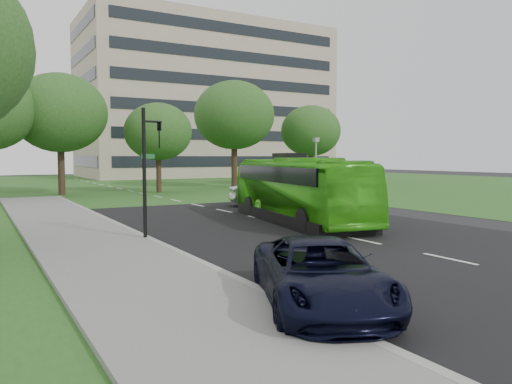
% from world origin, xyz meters
% --- Properties ---
extents(ground, '(160.00, 160.00, 0.00)m').
position_xyz_m(ground, '(0.00, 0.00, 0.00)').
color(ground, black).
rests_on(ground, ground).
extents(street_surfaces, '(120.00, 120.00, 0.15)m').
position_xyz_m(street_surfaces, '(-0.38, 22.75, 0.03)').
color(street_surfaces, black).
rests_on(street_surfaces, ground).
extents(office_building, '(40.10, 20.10, 25.00)m').
position_xyz_m(office_building, '(21.96, 61.96, 12.50)').
color(office_building, tan).
rests_on(office_building, ground).
extents(tree_park_b, '(7.71, 7.71, 10.11)m').
position_xyz_m(tree_park_b, '(-6.33, 27.97, 6.82)').
color(tree_park_b, black).
rests_on(tree_park_b, ground).
extents(tree_park_c, '(6.00, 6.00, 7.96)m').
position_xyz_m(tree_park_c, '(1.63, 26.59, 5.40)').
color(tree_park_c, black).
rests_on(tree_park_c, ground).
extents(tree_park_d, '(8.37, 8.37, 11.07)m').
position_xyz_m(tree_park_d, '(11.01, 30.11, 7.49)').
color(tree_park_d, black).
rests_on(tree_park_d, ground).
extents(tree_park_e, '(6.71, 6.71, 8.94)m').
position_xyz_m(tree_park_e, '(20.38, 29.54, 6.08)').
color(tree_park_e, black).
rests_on(tree_park_e, ground).
extents(bus, '(4.49, 11.59, 3.15)m').
position_xyz_m(bus, '(1.00, 3.78, 1.58)').
color(bus, green).
rests_on(bus, ground).
extents(sedan, '(5.49, 3.23, 1.71)m').
position_xyz_m(sedan, '(4.00, 11.41, 0.86)').
color(sedan, '#B8B9BD').
rests_on(sedan, ground).
extents(suv, '(4.22, 5.68, 1.43)m').
position_xyz_m(suv, '(-6.50, -8.00, 0.72)').
color(suv, black).
rests_on(suv, ground).
extents(traffic_light, '(0.81, 0.24, 5.01)m').
position_xyz_m(traffic_light, '(-7.04, 2.00, 2.94)').
color(traffic_light, black).
rests_on(traffic_light, ground).
extents(camera_pole, '(0.43, 0.39, 4.65)m').
position_xyz_m(camera_pole, '(10.00, 14.50, 3.00)').
color(camera_pole, gray).
rests_on(camera_pole, ground).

